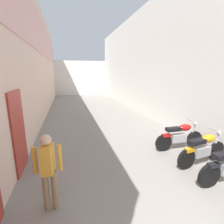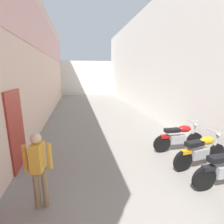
{
  "view_description": "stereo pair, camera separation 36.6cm",
  "coord_description": "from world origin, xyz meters",
  "views": [
    {
      "loc": [
        -1.66,
        0.79,
        2.65
      ],
      "look_at": [
        0.11,
        7.47,
        1.04
      ],
      "focal_mm": 27.09,
      "sensor_mm": 36.0,
      "label": 1
    },
    {
      "loc": [
        -1.3,
        0.7,
        2.65
      ],
      "look_at": [
        0.11,
        7.47,
        1.04
      ],
      "focal_mm": 27.09,
      "sensor_mm": 36.0,
      "label": 2
    }
  ],
  "objects": [
    {
      "name": "motorcycle_fourth",
      "position": [
        2.08,
        4.51,
        0.5
      ],
      "size": [
        1.84,
        0.58,
        1.04
      ],
      "color": "black",
      "rests_on": "ground"
    },
    {
      "name": "building_left",
      "position": [
        -3.21,
        10.87,
        3.36
      ],
      "size": [
        0.45,
        21.84,
        6.67
      ],
      "color": "beige",
      "rests_on": "ground"
    },
    {
      "name": "motorcycle_fifth",
      "position": [
        2.08,
        5.57,
        0.5
      ],
      "size": [
        1.85,
        0.58,
        1.04
      ],
      "color": "black",
      "rests_on": "ground"
    },
    {
      "name": "building_far_end",
      "position": [
        0.0,
        22.84,
        2.02
      ],
      "size": [
        9.04,
        2.0,
        4.04
      ],
      "primitive_type": "cube",
      "color": "silver",
      "rests_on": "ground"
    },
    {
      "name": "building_right",
      "position": [
        3.22,
        10.92,
        3.29
      ],
      "size": [
        0.45,
        21.84,
        6.57
      ],
      "color": "silver",
      "rests_on": "ground"
    },
    {
      "name": "ground_plane",
      "position": [
        0.0,
        8.92,
        0.0
      ],
      "size": [
        37.84,
        37.84,
        0.0
      ],
      "primitive_type": "plane",
      "color": "gray"
    },
    {
      "name": "pedestrian_mid_alley",
      "position": [
        -2.09,
        3.85,
        0.92
      ],
      "size": [
        0.52,
        0.36,
        1.57
      ],
      "color": "#8C7251",
      "rests_on": "ground"
    }
  ]
}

